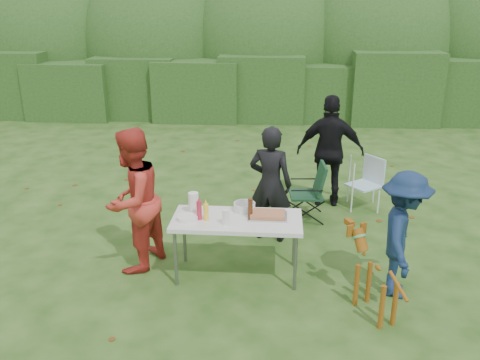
# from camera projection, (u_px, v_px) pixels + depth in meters

# --- Properties ---
(ground) EXTENTS (80.00, 80.00, 0.00)m
(ground) POSITION_uv_depth(u_px,v_px,m) (235.00, 270.00, 6.22)
(ground) COLOR #1E4211
(hedge_row) EXTENTS (22.00, 1.40, 1.70)m
(hedge_row) POSITION_uv_depth(u_px,v_px,m) (262.00, 88.00, 13.42)
(hedge_row) COLOR #23471C
(hedge_row) RESTS_ON ground
(shrub_backdrop) EXTENTS (20.00, 2.60, 3.20)m
(shrub_backdrop) POSITION_uv_depth(u_px,v_px,m) (264.00, 52.00, 14.65)
(shrub_backdrop) COLOR #3D6628
(shrub_backdrop) RESTS_ON ground
(folding_table) EXTENTS (1.50, 0.70, 0.74)m
(folding_table) POSITION_uv_depth(u_px,v_px,m) (237.00, 223.00, 5.88)
(folding_table) COLOR silver
(folding_table) RESTS_ON ground
(person_cook) EXTENTS (0.65, 0.51, 1.59)m
(person_cook) POSITION_uv_depth(u_px,v_px,m) (270.00, 184.00, 6.76)
(person_cook) COLOR black
(person_cook) RESTS_ON ground
(person_red_jacket) EXTENTS (0.92, 1.03, 1.75)m
(person_red_jacket) POSITION_uv_depth(u_px,v_px,m) (133.00, 201.00, 6.01)
(person_red_jacket) COLOR #B93227
(person_red_jacket) RESTS_ON ground
(person_black_puffy) EXTENTS (1.06, 0.51, 1.76)m
(person_black_puffy) POSITION_uv_depth(u_px,v_px,m) (330.00, 151.00, 7.88)
(person_black_puffy) COLOR black
(person_black_puffy) RESTS_ON ground
(child) EXTENTS (0.71, 1.02, 1.44)m
(child) POSITION_uv_depth(u_px,v_px,m) (403.00, 235.00, 5.50)
(child) COLOR #122648
(child) RESTS_ON ground
(dog) EXTENTS (0.71, 0.96, 0.85)m
(dog) POSITION_uv_depth(u_px,v_px,m) (377.00, 279.00, 5.21)
(dog) COLOR brown
(dog) RESTS_ON ground
(camping_chair) EXTENTS (0.59, 0.59, 0.87)m
(camping_chair) POSITION_uv_depth(u_px,v_px,m) (306.00, 191.00, 7.50)
(camping_chair) COLOR #183E25
(camping_chair) RESTS_ON ground
(lawn_chair) EXTENTS (0.67, 0.67, 0.81)m
(lawn_chair) POSITION_uv_depth(u_px,v_px,m) (364.00, 183.00, 7.91)
(lawn_chair) COLOR #62BAD8
(lawn_chair) RESTS_ON ground
(food_tray) EXTENTS (0.45, 0.30, 0.02)m
(food_tray) POSITION_uv_depth(u_px,v_px,m) (268.00, 216.00, 5.90)
(food_tray) COLOR #B7B7BA
(food_tray) RESTS_ON folding_table
(focaccia_bread) EXTENTS (0.40, 0.26, 0.04)m
(focaccia_bread) POSITION_uv_depth(u_px,v_px,m) (268.00, 214.00, 5.89)
(focaccia_bread) COLOR #B16E47
(focaccia_bread) RESTS_ON food_tray
(mustard_bottle) EXTENTS (0.06, 0.06, 0.20)m
(mustard_bottle) POSITION_uv_depth(u_px,v_px,m) (206.00, 212.00, 5.78)
(mustard_bottle) COLOR yellow
(mustard_bottle) RESTS_ON folding_table
(ketchup_bottle) EXTENTS (0.06, 0.06, 0.22)m
(ketchup_bottle) POSITION_uv_depth(u_px,v_px,m) (199.00, 210.00, 5.80)
(ketchup_bottle) COLOR #B6213D
(ketchup_bottle) RESTS_ON folding_table
(beer_bottle) EXTENTS (0.06, 0.06, 0.24)m
(beer_bottle) POSITION_uv_depth(u_px,v_px,m) (250.00, 208.00, 5.83)
(beer_bottle) COLOR #47230F
(beer_bottle) RESTS_ON folding_table
(paper_towel_roll) EXTENTS (0.12, 0.12, 0.26)m
(paper_towel_roll) POSITION_uv_depth(u_px,v_px,m) (194.00, 203.00, 5.95)
(paper_towel_roll) COLOR white
(paper_towel_roll) RESTS_ON folding_table
(cup_stack) EXTENTS (0.08, 0.08, 0.18)m
(cup_stack) POSITION_uv_depth(u_px,v_px,m) (226.00, 217.00, 5.67)
(cup_stack) COLOR white
(cup_stack) RESTS_ON folding_table
(pasta_bowl) EXTENTS (0.26, 0.26, 0.10)m
(pasta_bowl) POSITION_uv_depth(u_px,v_px,m) (244.00, 207.00, 6.05)
(pasta_bowl) COLOR silver
(pasta_bowl) RESTS_ON folding_table
(plate_stack) EXTENTS (0.24, 0.24, 0.05)m
(plate_stack) POSITION_uv_depth(u_px,v_px,m) (187.00, 218.00, 5.82)
(plate_stack) COLOR white
(plate_stack) RESTS_ON folding_table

